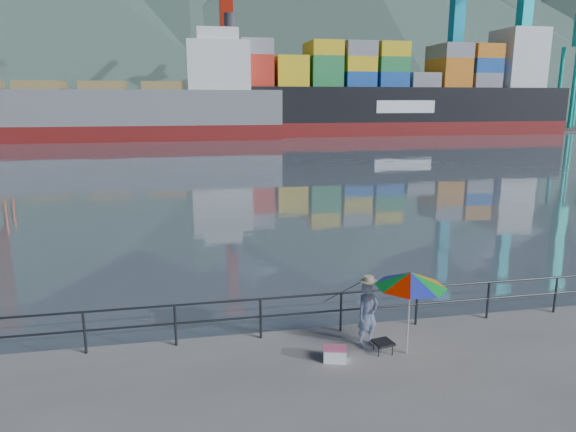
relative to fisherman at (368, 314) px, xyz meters
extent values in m
cube|color=#515F6B|center=(-1.39, 129.12, -0.78)|extent=(500.00, 280.00, 0.00)
cube|color=#514F4C|center=(8.61, 92.12, -0.78)|extent=(200.00, 40.00, 0.40)
cylinder|color=#2D3033|center=(-1.39, 0.82, 0.22)|extent=(22.00, 0.05, 0.05)
cylinder|color=#2D3033|center=(-1.39, 0.82, -0.23)|extent=(22.00, 0.05, 0.05)
cube|color=#2D3033|center=(-1.39, 0.82, -0.28)|extent=(22.00, 0.06, 1.00)
cone|color=#385147|center=(-1.39, 204.12, 33.22)|extent=(282.88, 282.88, 68.00)
cone|color=#385147|center=(58.61, 209.12, 39.22)|extent=(332.80, 332.80, 80.00)
cone|color=#385147|center=(128.61, 214.12, 30.22)|extent=(257.92, 257.92, 62.00)
cube|color=orange|center=(8.61, 91.12, 3.12)|extent=(6.00, 2.40, 7.80)
cube|color=gray|center=(15.11, 91.12, 3.12)|extent=(6.00, 2.40, 7.80)
cube|color=red|center=(21.61, 91.12, 1.82)|extent=(6.00, 2.40, 5.20)
cube|color=#267F3F|center=(28.11, 91.12, 3.12)|extent=(6.00, 2.40, 7.80)
cube|color=red|center=(34.61, 91.12, 3.12)|extent=(6.00, 2.40, 7.80)
cube|color=gray|center=(41.11, 91.12, 3.12)|extent=(6.00, 2.40, 7.80)
cube|color=red|center=(47.61, 91.12, 3.12)|extent=(6.00, 2.40, 7.80)
cube|color=orange|center=(54.11, 91.12, 3.12)|extent=(6.00, 2.40, 7.80)
cube|color=gray|center=(60.61, 91.12, 0.52)|extent=(6.00, 2.40, 2.60)
cube|color=#194CA5|center=(8.61, 94.12, 1.82)|extent=(6.00, 2.40, 5.20)
cube|color=#194CA5|center=(15.11, 94.12, 1.82)|extent=(6.00, 2.40, 5.20)
cube|color=orange|center=(21.61, 94.12, 3.12)|extent=(6.00, 2.40, 7.80)
cube|color=gray|center=(28.11, 94.12, 3.12)|extent=(6.00, 2.40, 7.80)
cube|color=#267F3F|center=(34.61, 94.12, 3.12)|extent=(6.00, 2.40, 7.80)
cube|color=red|center=(41.11, 94.12, 1.82)|extent=(6.00, 2.40, 5.20)
cube|color=#194CA5|center=(47.61, 94.12, 3.12)|extent=(6.00, 2.40, 7.80)
cube|color=#267F3F|center=(54.11, 94.12, 3.12)|extent=(6.00, 2.40, 7.80)
cube|color=orange|center=(60.61, 94.12, 3.12)|extent=(6.00, 2.40, 7.80)
cube|color=yellow|center=(8.61, 97.12, 1.82)|extent=(6.00, 2.40, 5.20)
cube|color=#267F3F|center=(15.11, 97.12, 3.12)|extent=(6.00, 2.40, 7.80)
imported|color=#304A80|center=(0.00, 0.00, 0.00)|extent=(0.66, 0.54, 1.55)
cylinder|color=white|center=(0.75, -0.58, 0.11)|extent=(0.04, 0.04, 1.78)
cone|color=#2534C9|center=(0.75, -0.58, 1.00)|extent=(2.05, 2.05, 0.33)
cube|color=black|center=(0.23, -0.43, -0.53)|extent=(0.48, 0.48, 0.05)
cube|color=#2D3033|center=(0.23, -0.43, -0.67)|extent=(0.35, 0.35, 0.22)
cube|color=white|center=(-0.95, -0.58, -0.63)|extent=(0.56, 0.44, 0.28)
cylinder|color=black|center=(-0.10, 1.29, -0.78)|extent=(0.77, 1.66, 1.28)
cube|color=maroon|center=(-14.96, 69.56, -0.03)|extent=(50.02, 8.66, 2.50)
cube|color=slate|center=(-14.96, 69.56, 3.72)|extent=(50.02, 8.66, 5.00)
cube|color=silver|center=(1.04, 69.56, 9.72)|extent=(9.00, 7.27, 7.00)
cube|color=maroon|center=(31.20, 74.33, -0.03)|extent=(59.87, 9.98, 2.50)
cube|color=black|center=(31.20, 74.33, 4.02)|extent=(59.87, 9.98, 5.60)
cube|color=silver|center=(53.95, 74.33, 11.82)|extent=(7.00, 7.98, 10.00)
camera|label=1|loc=(-3.94, -10.52, 4.85)|focal=32.00mm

